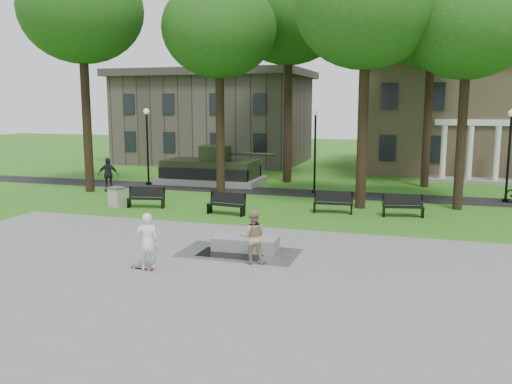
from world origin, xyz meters
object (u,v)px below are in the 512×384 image
(concrete_block, at_px, (246,244))
(friend_watching, at_px, (253,237))
(park_bench_0, at_px, (147,197))
(trash_bin, at_px, (116,197))
(skateboarder, at_px, (147,241))

(concrete_block, bearing_deg, friend_watching, -63.55)
(concrete_block, xyz_separation_m, park_bench_0, (-7.05, 6.05, 0.28))
(concrete_block, height_order, trash_bin, trash_bin)
(park_bench_0, bearing_deg, trash_bin, 174.48)
(park_bench_0, distance_m, trash_bin, 1.59)
(concrete_block, relative_size, trash_bin, 2.29)
(concrete_block, distance_m, skateboarder, 3.75)
(skateboarder, distance_m, park_bench_0, 10.32)
(concrete_block, bearing_deg, trash_bin, 145.69)
(friend_watching, bearing_deg, concrete_block, -79.06)
(skateboarder, bearing_deg, concrete_block, -150.28)
(friend_watching, height_order, trash_bin, friend_watching)
(concrete_block, height_order, skateboarder, skateboarder)
(friend_watching, xyz_separation_m, park_bench_0, (-7.76, 7.47, -0.35))
(concrete_block, relative_size, park_bench_0, 1.19)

